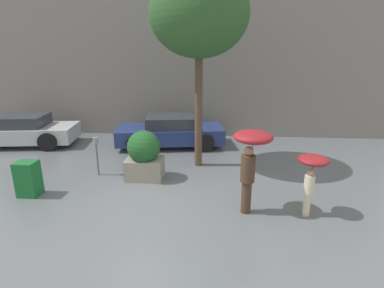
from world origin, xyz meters
TOP-DOWN VIEW (x-y plane):
  - ground_plane at (0.00, 0.00)m, footprint 40.00×40.00m
  - building_facade at (0.00, 6.50)m, footprint 18.00×0.30m
  - planter_box at (-0.57, 1.55)m, footprint 1.04×0.93m
  - person_adult at (2.20, -0.11)m, footprint 0.86×0.86m
  - person_child at (3.52, -0.15)m, footprint 0.66×0.66m
  - parked_car_near at (-0.29, 4.74)m, footprint 4.22×2.34m
  - parked_car_far at (-6.01, 4.43)m, footprint 4.08×2.28m
  - street_tree at (0.90, 2.73)m, footprint 2.82×2.82m
  - parking_meter at (-2.00, 1.68)m, footprint 0.14×0.14m
  - newspaper_box at (-3.25, 0.27)m, footprint 0.50×0.44m

SIDE VIEW (x-z plane):
  - ground_plane at x=0.00m, z-range 0.00..0.00m
  - newspaper_box at x=-3.25m, z-range 0.00..0.90m
  - parked_car_far at x=-6.01m, z-range -0.03..1.16m
  - parked_car_near at x=-0.29m, z-range -0.03..1.16m
  - planter_box at x=-0.57m, z-range 0.00..1.42m
  - parking_meter at x=-2.00m, z-range 0.26..1.41m
  - person_child at x=3.52m, z-range 0.39..1.78m
  - person_adult at x=2.20m, z-range 0.50..2.39m
  - building_facade at x=0.00m, z-range 0.00..6.00m
  - street_tree at x=0.90m, z-range 1.63..7.34m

